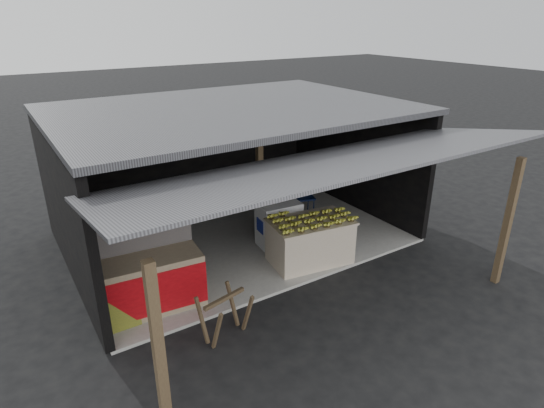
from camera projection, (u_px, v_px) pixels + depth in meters
ground at (299, 287)px, 8.62m from camera, size 80.00×80.00×0.00m
concrete_slab at (236, 235)px, 10.55m from camera, size 7.00×5.00×0.06m
shophouse at (226, 146)px, 10.00m from camera, size 7.40×7.29×3.02m
banana_table at (310, 241)px, 9.24m from camera, size 1.78×1.24×0.91m
banana_pile at (311, 217)px, 9.03m from camera, size 1.64×1.13×0.18m
white_crate at (279, 224)px, 9.89m from camera, size 0.95×0.70×0.99m
neighbor_stall at (150, 280)px, 7.73m from camera, size 1.80×0.93×1.79m
green_signboard at (121, 307)px, 7.21m from camera, size 0.57×0.10×0.86m
sawhorse at (225, 312)px, 7.10m from camera, size 0.80×0.79×0.75m
water_barrel at (334, 238)px, 9.83m from camera, size 0.33×0.33×0.48m
plastic_chair at (303, 192)px, 11.43m from camera, size 0.57×0.57×0.98m
magenta_rug at (310, 226)px, 10.96m from camera, size 1.51×1.01×0.01m
picture_frames at (183, 135)px, 11.59m from camera, size 1.62×0.04×0.46m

